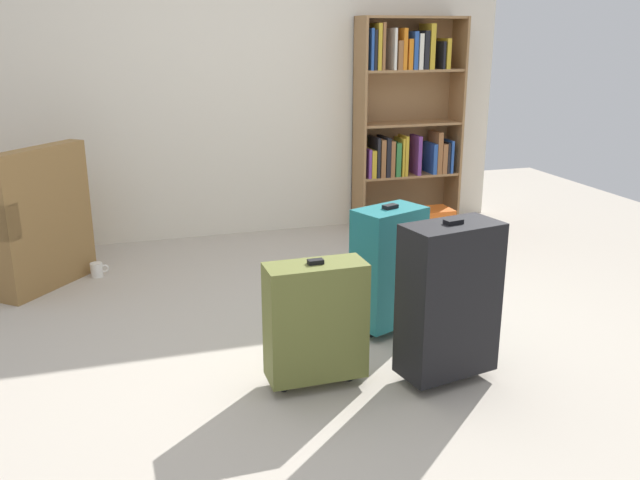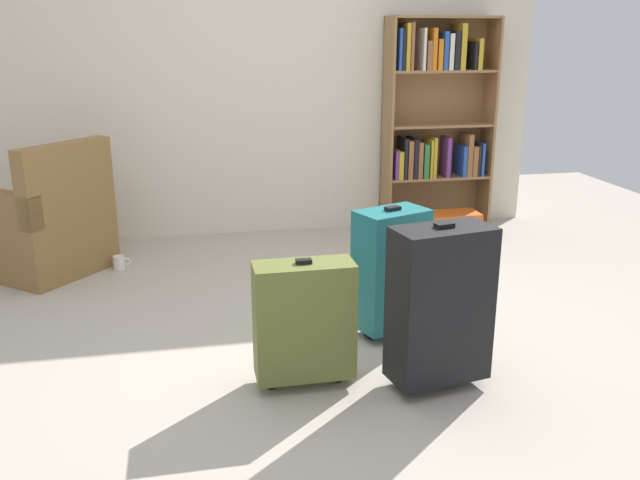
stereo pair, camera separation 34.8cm
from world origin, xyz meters
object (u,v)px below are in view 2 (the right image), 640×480
Objects in this scene: mug at (120,262)px; suitcase_olive at (304,320)px; bookshelf at (436,118)px; armchair at (46,226)px; suitcase_black at (440,304)px; suitcase_teal at (391,269)px; storage_box at (448,226)px.

mug is 0.20× the size of suitcase_olive.
bookshelf is 2.75× the size of suitcase_olive.
mug is at bearing -6.85° from armchair.
suitcase_black reaches higher than mug.
armchair is 2.37m from suitcase_olive.
storage_box is at bearing 58.44° from suitcase_teal.
suitcase_olive is at bearing -126.74° from storage_box.
storage_box is (-0.02, -0.43, -0.78)m from bookshelf.
storage_box is 0.76× the size of suitcase_olive.
suitcase_olive is (-1.51, -2.43, -0.59)m from bookshelf.
bookshelf is at bearing 10.40° from armchair.
mug is (0.46, -0.06, -0.27)m from armchair.
armchair is 1.26× the size of suitcase_black.
armchair is 2.87m from suitcase_black.
suitcase_black is at bearing -44.79° from armchair.
bookshelf reaches higher than suitcase_black.
suitcase_black is at bearing -51.36° from mug.
suitcase_teal is (-0.05, 0.59, -0.04)m from suitcase_black.
suitcase_teal is at bearing -35.64° from armchair.
armchair reaches higher than mug.
mug is 0.17× the size of suitcase_teal.
mug is at bearing 138.05° from suitcase_teal.
suitcase_black is at bearing -85.50° from suitcase_teal.
suitcase_teal is at bearing 40.18° from suitcase_olive.
armchair is at bearing -169.60° from bookshelf.
bookshelf reaches higher than mug.
bookshelf is 0.90m from storage_box.
suitcase_olive is 0.72m from suitcase_teal.
armchair is at bearing 127.33° from suitcase_olive.
bookshelf is 2.92m from suitcase_olive.
bookshelf reaches higher than suitcase_teal.
storage_box is 0.66× the size of suitcase_teal.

